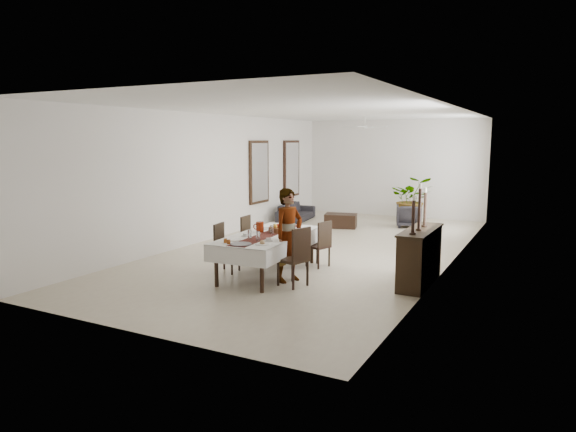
{
  "coord_description": "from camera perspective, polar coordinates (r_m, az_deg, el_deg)",
  "views": [
    {
      "loc": [
        4.81,
        -10.85,
        2.55
      ],
      "look_at": [
        0.16,
        -1.94,
        1.05
      ],
      "focal_mm": 32.0,
      "sensor_mm": 36.0,
      "label": 1
    }
  ],
  "objects": [
    {
      "name": "chair_left_near_leg_br",
      "position": [
        9.84,
        -6.25,
        -5.39
      ],
      "size": [
        0.05,
        0.05,
        0.4
      ],
      "primitive_type": "cylinder",
      "rotation": [
        0.0,
        0.0,
        0.14
      ],
      "color": "black",
      "rests_on": "floor"
    },
    {
      "name": "wall_front",
      "position": [
        6.89,
        -17.04,
        0.21
      ],
      "size": [
        6.0,
        0.02,
        3.2
      ],
      "primitive_type": "cube",
      "color": "white",
      "rests_on": "floor"
    },
    {
      "name": "chair_right_far_leg_fr",
      "position": [
        10.45,
        4.59,
        -4.55
      ],
      "size": [
        0.05,
        0.05,
        0.39
      ],
      "primitive_type": "cylinder",
      "rotation": [
        0.0,
        0.0,
        -0.3
      ],
      "color": "black",
      "rests_on": "floor"
    },
    {
      "name": "table_leg_br",
      "position": [
        10.68,
        2.67,
        -3.39
      ],
      "size": [
        0.07,
        0.07,
        0.71
      ],
      "primitive_type": "cylinder",
      "rotation": [
        0.0,
        0.0,
        0.06
      ],
      "color": "black",
      "rests_on": "floor"
    },
    {
      "name": "potted_plant",
      "position": [
        16.55,
        13.58,
        1.86
      ],
      "size": [
        1.56,
        1.46,
        1.42
      ],
      "primitive_type": "imported",
      "rotation": [
        0.0,
        0.0,
        0.32
      ],
      "color": "#365A24",
      "rests_on": "floor"
    },
    {
      "name": "woman",
      "position": [
        9.23,
        0.09,
        -2.15
      ],
      "size": [
        0.59,
        0.72,
        1.69
      ],
      "primitive_type": "imported",
      "rotation": [
        0.0,
        0.0,
        1.23
      ],
      "color": "#979B9F",
      "rests_on": "floor"
    },
    {
      "name": "chair_left_near_leg_fl",
      "position": [
        10.27,
        -7.11,
        -4.81
      ],
      "size": [
        0.05,
        0.05,
        0.4
      ],
      "primitive_type": "cylinder",
      "rotation": [
        0.0,
        0.0,
        0.14
      ],
      "color": "black",
      "rests_on": "floor"
    },
    {
      "name": "table_leg_fl",
      "position": [
        9.06,
        -7.97,
        -5.62
      ],
      "size": [
        0.07,
        0.07,
        0.71
      ],
      "primitive_type": "cylinder",
      "rotation": [
        0.0,
        0.0,
        0.06
      ],
      "color": "black",
      "rests_on": "floor"
    },
    {
      "name": "wall_left",
      "position": [
        13.4,
        -8.21,
        4.33
      ],
      "size": [
        0.02,
        12.0,
        3.2
      ],
      "primitive_type": "cube",
      "color": "white",
      "rests_on": "floor"
    },
    {
      "name": "plate_far_left",
      "position": [
        10.37,
        -2.47,
        -1.37
      ],
      "size": [
        0.24,
        0.24,
        0.02
      ],
      "primitive_type": "cylinder",
      "color": "silver",
      "rests_on": "tablecloth_top"
    },
    {
      "name": "chair_left_far_leg_br",
      "position": [
        10.69,
        -3.47,
        -4.23
      ],
      "size": [
        0.04,
        0.04,
        0.4
      ],
      "primitive_type": "cylinder",
      "rotation": [
        0.0,
        0.0,
        0.07
      ],
      "color": "black",
      "rests_on": "floor"
    },
    {
      "name": "candlestick_near_candle",
      "position": [
        8.65,
        13.81,
        1.96
      ],
      "size": [
        0.04,
        0.04,
        0.09
      ],
      "primitive_type": "cylinder",
      "color": "beige",
      "rests_on": "candlestick_near_shaft"
    },
    {
      "name": "mirror_frame_far",
      "position": [
        17.05,
        0.38,
        5.29
      ],
      "size": [
        0.06,
        1.05,
        1.85
      ],
      "primitive_type": "cube",
      "color": "black",
      "rests_on": "wall_left"
    },
    {
      "name": "wine_glass_far",
      "position": [
        9.75,
        -1.82,
        -1.53
      ],
      "size": [
        0.07,
        0.07,
        0.17
      ],
      "primitive_type": "cylinder",
      "color": "white",
      "rests_on": "tablecloth_top"
    },
    {
      "name": "table_leg_bl",
      "position": [
        11.03,
        -1.64,
        -3.0
      ],
      "size": [
        0.07,
        0.07,
        0.71
      ],
      "primitive_type": "cylinder",
      "rotation": [
        0.0,
        0.0,
        0.06
      ],
      "color": "black",
      "rests_on": "floor"
    },
    {
      "name": "dining_table_top",
      "position": [
        9.75,
        -2.22,
        -2.26
      ],
      "size": [
        1.16,
        2.48,
        0.05
      ],
      "primitive_type": "cube",
      "rotation": [
        0.0,
        0.0,
        0.06
      ],
      "color": "black",
      "rests_on": "table_leg_fl"
    },
    {
      "name": "bread_near_right",
      "position": [
        8.79,
        -2.88,
        -2.98
      ],
      "size": [
        0.09,
        0.09,
        0.09
      ],
      "primitive_type": "sphere",
      "color": "tan",
      "rests_on": "plate_near_right"
    },
    {
      "name": "coffee_table",
      "position": [
        15.08,
        5.88,
        -0.52
      ],
      "size": [
        1.03,
        0.81,
        0.4
      ],
      "primitive_type": "cube",
      "rotation": [
        0.0,
        0.0,
        0.26
      ],
      "color": "black",
      "rests_on": "floor"
    },
    {
      "name": "serving_tray",
      "position": [
        8.82,
        -5.26,
        -3.13
      ],
      "size": [
        0.36,
        0.36,
        0.02
      ],
      "primitive_type": "cylinder",
      "color": "#444349",
      "rests_on": "tablecloth_top"
    },
    {
      "name": "wall_right",
      "position": [
        11.04,
        18.03,
        3.14
      ],
      "size": [
        0.02,
        12.0,
        3.2
      ],
      "primitive_type": "cube",
      "color": "white",
      "rests_on": "floor"
    },
    {
      "name": "wine_glass_mid",
      "position": [
        9.29,
        -4.29,
        -2.06
      ],
      "size": [
        0.07,
        0.07,
        0.17
      ],
      "primitive_type": "cylinder",
      "color": "silver",
      "rests_on": "tablecloth_top"
    },
    {
      "name": "fan_blade_w",
      "position": [
        14.78,
        7.2,
        9.77
      ],
      "size": [
        0.55,
        0.1,
        0.01
      ],
      "primitive_type": "cube",
      "color": "beige",
      "rests_on": "fan_hub"
    },
    {
      "name": "ceiling",
      "position": [
        11.89,
        3.7,
        11.61
      ],
      "size": [
        6.0,
        12.0,
        0.02
      ],
      "primitive_type": "cube",
      "color": "white",
      "rests_on": "wall_back"
    },
    {
      "name": "sideboard_body",
      "position": [
        9.4,
        14.43,
        -4.5
      ],
      "size": [
        0.43,
        1.6,
        0.96
      ],
      "primitive_type": "cube",
      "color": "black",
      "rests_on": "floor"
    },
    {
      "name": "sofa",
      "position": [
        16.29,
        0.9,
        0.43
      ],
      "size": [
        0.95,
        1.92,
        0.54
      ],
      "primitive_type": "imported",
      "rotation": [
        0.0,
        0.0,
        1.7
      ],
      "color": "#272429",
      "rests_on": "floor"
    },
    {
      "name": "teacup_left",
      "position": [
        9.57,
        -4.78,
        -2.09
      ],
      "size": [
        0.09,
        0.09,
        0.06
      ],
      "primitive_type": "cylinder",
      "color": "silver",
      "rests_on": "saucer_left"
    },
    {
      "name": "chair_right_far_leg_br",
      "position": [
        10.66,
        3.25,
        -4.28
      ],
      "size": [
        0.05,
        0.05,
        0.39
      ],
      "primitive_type": "cylinder",
      "rotation": [
        0.0,
        0.0,
        -0.3
      ],
      "color": "black",
      "rests_on": "floor"
    },
    {
      "name": "chair_left_near_leg_bl",
      "position": [
        10.13,
        -5.44,
        -4.97
      ],
      "size": [
        0.05,
        0.05,
        0.4
      ],
      "primitive_type": "cylinder",
      "rotation": [
        0.0,
        0.0,
        0.14
      ],
      "color": "black",
      "rests_on": "floor"
    },
    {
      "name": "tablecloth_drape_right",
      "position": [
        9.53,
        0.98,
        -3.22
      ],
      "size": [
        0.17,
        2.6,
        0.3
      ],
      "primitive_type": "cube",
      "rotation": [
        0.0,
        0.0,
        0.06
      ],
      "color": "white",
      "rests_on": "dining_table_top"
    },
    {
      "name": "candlestick_mid_shaft",
      "position": [
        9.09,
        14.41,
        0.79
      ],
      "size": [
        0.05,
        0.05,
        0.69
      ],
      "primitive_type": "cylinder",
      "color": "black",
      "rests_on": "candlestick_mid_base"
    },
    {
      "name": "candlestick_near_shaft",
      "position": [
        8.69,
        13.74,
        -0.07
      ],
      "size": [
        0.05,
        0.05,
        0.53
      ],
      "primitive_type": "cylinder",
      "color": "black",
      "rests_on": "candlestick_near_base"
    },
    {
      "name": "tablecloth_drape_far",
      "position": [
        10.93,
        0.79,
        -1.71
      ],
      "size": [
        1.19,
        0.08,
        0.3
      ],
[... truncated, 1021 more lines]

